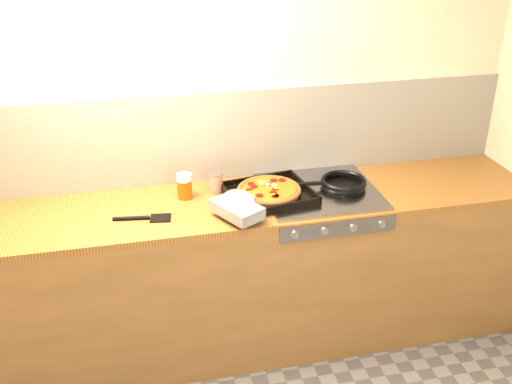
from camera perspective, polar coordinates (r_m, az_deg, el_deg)
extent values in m
plane|color=#BEB8A0|center=(3.23, -3.02, 7.07)|extent=(3.20, 0.00, 3.20)
cube|color=white|center=(3.25, -2.94, 5.34)|extent=(3.20, 0.02, 0.50)
cube|color=#936238|center=(3.34, -1.77, -8.05)|extent=(3.20, 0.60, 0.86)
cube|color=olive|center=(3.10, -1.88, -1.18)|extent=(3.20, 0.60, 0.04)
cube|color=gray|center=(2.97, 7.81, -3.40)|extent=(0.60, 0.03, 0.08)
cylinder|color=#A5A5AA|center=(2.90, 3.72, -4.06)|extent=(0.04, 0.02, 0.04)
cylinder|color=#A5A5AA|center=(2.94, 6.53, -3.71)|extent=(0.04, 0.02, 0.04)
cylinder|color=#A5A5AA|center=(2.99, 9.26, -3.37)|extent=(0.04, 0.02, 0.04)
cylinder|color=#A5A5AA|center=(3.04, 11.89, -3.02)|extent=(0.04, 0.02, 0.04)
cube|color=gray|center=(3.20, 6.05, 0.05)|extent=(0.60, 0.56, 0.02)
cube|color=black|center=(3.11, 1.25, -0.24)|extent=(0.48, 0.43, 0.01)
cube|color=black|center=(3.25, 0.02, 1.36)|extent=(0.42, 0.08, 0.02)
cube|color=black|center=(2.96, 2.60, -1.38)|extent=(0.42, 0.08, 0.02)
cube|color=black|center=(3.18, 4.67, 0.66)|extent=(0.07, 0.37, 0.02)
cube|color=black|center=(3.04, -2.33, -0.58)|extent=(0.07, 0.37, 0.02)
cylinder|color=brown|center=(3.10, 1.25, 0.04)|extent=(0.36, 0.36, 0.02)
torus|color=brown|center=(3.10, 1.25, 0.21)|extent=(0.38, 0.38, 0.03)
cylinder|color=orange|center=(3.10, 1.25, 0.25)|extent=(0.32, 0.32, 0.01)
cylinder|color=maroon|center=(3.09, 1.86, 0.33)|extent=(0.04, 0.04, 0.01)
cylinder|color=maroon|center=(3.14, -0.48, 0.78)|extent=(0.04, 0.04, 0.01)
cylinder|color=maroon|center=(3.01, 1.84, -0.38)|extent=(0.04, 0.04, 0.01)
cylinder|color=maroon|center=(3.07, -0.61, 0.16)|extent=(0.04, 0.04, 0.01)
cylinder|color=maroon|center=(3.18, 1.71, 1.11)|extent=(0.04, 0.04, 0.01)
cylinder|color=maroon|center=(3.14, 1.17, 0.75)|extent=(0.04, 0.04, 0.01)
cylinder|color=maroon|center=(3.02, 0.35, -0.35)|extent=(0.04, 0.04, 0.01)
cylinder|color=maroon|center=(3.18, 2.50, 1.13)|extent=(0.04, 0.04, 0.01)
cylinder|color=maroon|center=(3.02, 1.86, -0.35)|extent=(0.04, 0.04, 0.01)
cylinder|color=maroon|center=(3.05, 1.64, -0.05)|extent=(0.04, 0.04, 0.01)
cylinder|color=maroon|center=(3.11, -0.19, 0.52)|extent=(0.04, 0.04, 0.01)
ellipsoid|color=orange|center=(3.05, -0.05, 0.01)|extent=(0.04, 0.03, 0.01)
ellipsoid|color=orange|center=(3.05, -0.52, 0.00)|extent=(0.04, 0.03, 0.01)
ellipsoid|color=orange|center=(3.13, 0.74, 0.74)|extent=(0.04, 0.03, 0.01)
ellipsoid|color=orange|center=(3.17, 0.38, 1.03)|extent=(0.04, 0.03, 0.01)
ellipsoid|color=orange|center=(3.03, 1.60, -0.25)|extent=(0.04, 0.03, 0.01)
ellipsoid|color=orange|center=(3.09, 2.01, 0.35)|extent=(0.04, 0.03, 0.01)
ellipsoid|color=orange|center=(3.10, 1.67, 0.45)|extent=(0.04, 0.03, 0.01)
ellipsoid|color=orange|center=(3.04, 0.10, -0.06)|extent=(0.04, 0.03, 0.01)
ellipsoid|color=orange|center=(3.16, 0.83, 0.96)|extent=(0.04, 0.03, 0.01)
ellipsoid|color=silver|center=(3.16, 0.49, 0.96)|extent=(0.04, 0.04, 0.01)
ellipsoid|color=silver|center=(3.13, 1.14, 0.72)|extent=(0.04, 0.04, 0.01)
ellipsoid|color=silver|center=(3.13, 1.74, 0.67)|extent=(0.04, 0.04, 0.01)
cube|color=black|center=(2.89, -1.83, -1.64)|extent=(0.25, 0.30, 0.06)
ellipsoid|color=black|center=(3.00, -1.83, -0.53)|extent=(0.17, 0.17, 0.06)
cylinder|color=black|center=(2.94, -0.58, -1.10)|extent=(0.08, 0.12, 0.06)
cylinder|color=black|center=(3.24, 8.30, 0.55)|extent=(0.24, 0.24, 0.01)
torus|color=black|center=(3.23, 8.33, 0.91)|extent=(0.26, 0.26, 0.03)
cube|color=black|center=(3.18, 4.93, 0.77)|extent=(0.18, 0.04, 0.02)
cylinder|color=maroon|center=(3.17, -3.86, 0.90)|extent=(0.10, 0.10, 0.10)
cylinder|color=#B2B2B7|center=(3.15, -3.89, 1.75)|extent=(0.10, 0.10, 0.01)
cylinder|color=#B2B2B7|center=(3.19, -3.83, 0.06)|extent=(0.10, 0.10, 0.01)
cylinder|color=#C6480B|center=(3.13, -6.81, 0.29)|extent=(0.09, 0.09, 0.10)
cylinder|color=silver|center=(3.10, -6.87, 1.40)|extent=(0.09, 0.09, 0.03)
cylinder|color=#9C7442|center=(3.26, -2.39, 0.86)|extent=(0.26, 0.06, 0.02)
ellipsoid|color=#9C7442|center=(3.31, -0.11, 1.27)|extent=(0.06, 0.05, 0.02)
cube|color=black|center=(2.96, -9.07, -2.45)|extent=(0.11, 0.10, 0.01)
cylinder|color=black|center=(2.97, -11.80, -2.45)|extent=(0.18, 0.04, 0.02)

